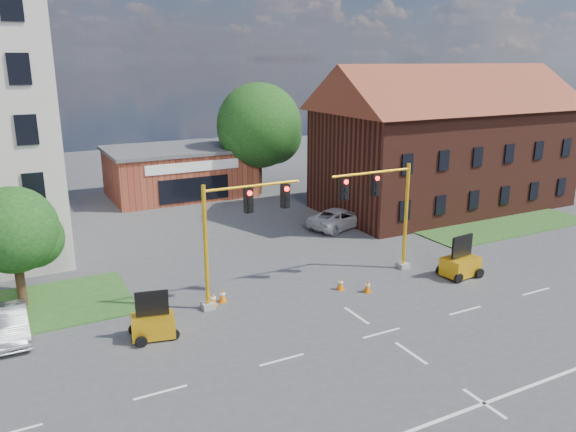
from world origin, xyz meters
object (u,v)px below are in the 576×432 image
object	(u,v)px
signal_mast_east	(383,206)
pickup_white	(340,218)
signal_mast_west	(237,228)
trailer_east	(460,264)
trailer_west	(153,324)

from	to	relation	value
signal_mast_east	pickup_white	xyz separation A→B (m)	(2.80, 8.63, -3.20)
signal_mast_west	trailer_east	bearing A→B (deg)	-11.45
trailer_east	pickup_white	world-z (taller)	trailer_east
signal_mast_west	trailer_west	world-z (taller)	signal_mast_west
trailer_east	pickup_white	distance (m)	11.17
signal_mast_east	trailer_east	bearing A→B (deg)	-34.49
signal_mast_east	trailer_east	xyz separation A→B (m)	(3.64, -2.50, -3.20)
signal_mast_west	pickup_white	xyz separation A→B (m)	(11.51, 8.63, -3.20)
trailer_east	signal_mast_east	bearing A→B (deg)	138.69
trailer_west	signal_mast_east	bearing A→B (deg)	19.46
trailer_west	trailer_east	distance (m)	17.13
signal_mast_east	trailer_west	distance (m)	13.96
signal_mast_east	trailer_east	distance (m)	5.46
trailer_east	pickup_white	size ratio (longest dim) A/B	0.44
signal_mast_west	pickup_white	world-z (taller)	signal_mast_west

